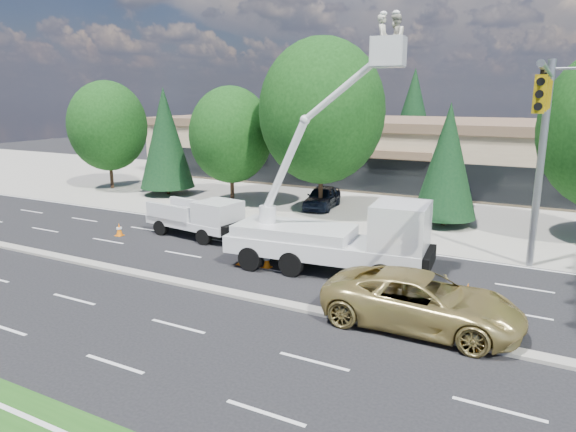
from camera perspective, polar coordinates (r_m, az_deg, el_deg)
The scene contains 22 objects.
ground at distance 20.22m, azimuth -6.28°, elevation -8.66°, with size 140.00×140.00×0.00m, color black.
concrete_apron at distance 37.79m, azimuth 10.89°, elevation 1.52°, with size 140.00×22.00×0.01m, color gray.
road_median at distance 20.20m, azimuth -6.28°, elevation -8.50°, with size 120.00×0.55×0.12m, color gray.
strip_mall at distance 46.91m, azimuth 14.66°, elevation 7.07°, with size 50.40×15.40×5.50m.
tree_front_a at distance 44.71m, azimuth -19.41°, elevation 9.41°, with size 6.30×6.30×8.74m.
tree_front_b at distance 40.59m, azimuth -13.47°, elevation 8.43°, with size 4.14×4.14×8.16m.
tree_front_c at distance 36.90m, azimuth -6.37°, elevation 8.94°, with size 5.92×5.92×8.22m.
tree_front_d at distance 33.40m, azimuth 3.77°, elevation 11.51°, with size 8.04×8.04×11.16m.
tree_front_e at distance 31.21m, azimuth 17.29°, elevation 5.88°, with size 3.64×3.64×7.17m.
tree_back_a at distance 64.26m, azimuth 1.33°, elevation 11.07°, with size 4.83×4.83×9.52m.
tree_back_b at distance 59.34m, azimuth 13.75°, elevation 11.03°, with size 5.33×5.33×10.50m.
tree_back_c at distance 57.60m, azimuth 27.40°, elevation 8.18°, with size 3.71×3.71×7.31m.
signal_mast at distance 22.58m, azimuth 26.50°, elevation 8.17°, with size 2.76×10.16×9.00m.
utility_pickup at distance 28.15m, azimuth -9.76°, elevation -0.59°, with size 5.79×2.74×2.14m.
bucket_truck at distance 21.86m, azimuth 6.16°, elevation -0.76°, with size 8.84×3.46×10.63m.
traffic_cone_a at distance 29.66m, azimuth -18.25°, elevation -1.45°, with size 0.40×0.40×0.70m.
traffic_cone_b at distance 23.50m, azimuth -5.18°, elevation -4.60°, with size 0.40×0.40×0.70m.
traffic_cone_c at distance 23.00m, azimuth -2.37°, elevation -4.95°, with size 0.40×0.40×0.70m.
traffic_cone_d at distance 20.55m, azimuth 19.32°, elevation -7.98°, with size 0.40×0.40×0.70m.
minivan at distance 17.73m, azimuth 14.64°, elevation -9.12°, with size 2.99×6.48×1.80m, color tan.
parked_car_west at distance 35.08m, azimuth 3.82°, elevation 2.10°, with size 1.80×4.48×1.53m, color black.
parked_car_east at distance 36.77m, azimuth 18.36°, elevation 1.81°, with size 1.41×4.04×1.33m, color black.
Camera 1 is at (10.62, -15.48, 7.50)m, focal length 32.00 mm.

